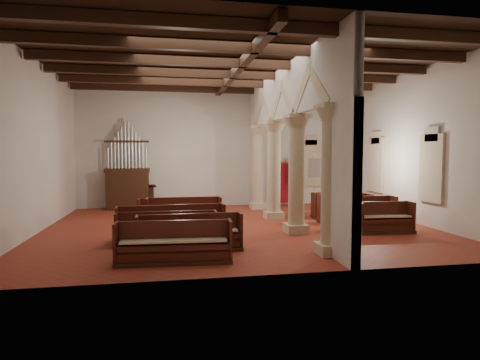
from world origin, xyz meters
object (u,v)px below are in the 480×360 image
processional_banner (314,192)px  aisle_pew_0 (385,222)px  lectern (151,198)px  nave_pew_0 (174,249)px  pipe_organ (128,181)px

processional_banner → aisle_pew_0: 6.11m
lectern → nave_pew_0: 10.12m
pipe_organ → aisle_pew_0: bearing=-39.1°
pipe_organ → processional_banner: bearing=-9.3°
aisle_pew_0 → nave_pew_0: bearing=-158.4°
lectern → processional_banner: size_ratio=0.45×
lectern → aisle_pew_0: lectern is taller
aisle_pew_0 → processional_banner: bearing=95.2°
lectern → nave_pew_0: lectern is taller
processional_banner → nave_pew_0: bearing=-124.5°
lectern → aisle_pew_0: (8.20, -7.55, -0.14)m
nave_pew_0 → pipe_organ: bearing=105.0°
lectern → processional_banner: bearing=0.6°
processional_banner → nave_pew_0: 11.06m
pipe_organ → nave_pew_0: (2.08, -10.08, -1.02)m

